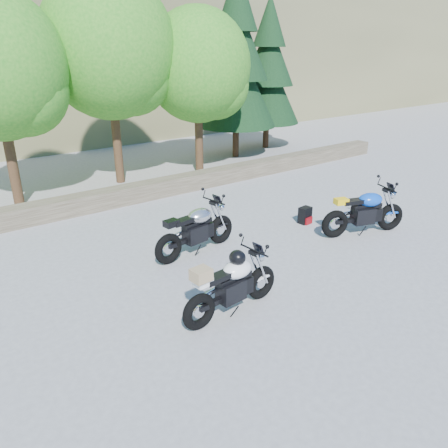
% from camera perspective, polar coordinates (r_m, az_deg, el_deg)
% --- Properties ---
extents(ground, '(90.00, 90.00, 0.00)m').
position_cam_1_polar(ground, '(8.67, 2.93, -6.89)').
color(ground, gray).
rests_on(ground, ground).
extents(stone_wall, '(22.00, 0.55, 0.50)m').
position_cam_1_polar(stone_wall, '(12.93, -12.80, 3.73)').
color(stone_wall, '#4C4232').
rests_on(stone_wall, ground).
extents(tree_decid_left, '(3.67, 3.67, 5.62)m').
position_cam_1_polar(tree_decid_left, '(13.19, -27.21, 17.34)').
color(tree_decid_left, '#382314').
rests_on(tree_decid_left, ground).
extents(tree_decid_mid, '(4.08, 4.08, 6.24)m').
position_cam_1_polar(tree_decid_mid, '(14.55, -14.29, 20.82)').
color(tree_decid_mid, '#382314').
rests_on(tree_decid_mid, ground).
extents(tree_decid_right, '(3.54, 3.54, 5.41)m').
position_cam_1_polar(tree_decid_right, '(15.39, -2.99, 19.43)').
color(tree_decid_right, '#382314').
rests_on(tree_decid_right, ground).
extents(conifer_near, '(3.17, 3.17, 7.06)m').
position_cam_1_polar(conifer_near, '(17.87, 1.65, 20.39)').
color(conifer_near, '#382314').
rests_on(conifer_near, ground).
extents(conifer_far, '(2.82, 2.82, 6.27)m').
position_cam_1_polar(conifer_far, '(19.77, 5.79, 19.26)').
color(conifer_far, '#382314').
rests_on(conifer_far, ground).
extents(silver_bike, '(2.17, 0.69, 1.09)m').
position_cam_1_polar(silver_bike, '(9.45, -3.66, -0.79)').
color(silver_bike, black).
rests_on(silver_bike, ground).
extents(white_bike, '(2.04, 0.64, 1.12)m').
position_cam_1_polar(white_bike, '(7.30, 0.98, -7.83)').
color(white_bike, black).
rests_on(white_bike, ground).
extents(blue_bike, '(2.15, 0.97, 1.11)m').
position_cam_1_polar(blue_bike, '(10.93, 17.88, 1.44)').
color(blue_bike, black).
rests_on(blue_bike, ground).
extents(backpack, '(0.34, 0.30, 0.43)m').
position_cam_1_polar(backpack, '(11.35, 10.55, 1.09)').
color(backpack, black).
rests_on(backpack, ground).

